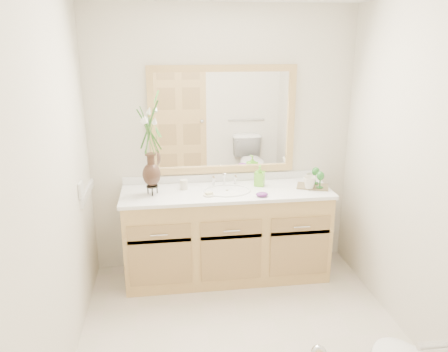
{
  "coord_description": "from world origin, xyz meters",
  "views": [
    {
      "loc": [
        -0.52,
        -2.57,
        2.09
      ],
      "look_at": [
        -0.07,
        0.65,
        1.08
      ],
      "focal_mm": 35.0,
      "sensor_mm": 36.0,
      "label": 1
    }
  ],
  "objects": [
    {
      "name": "vanity",
      "position": [
        0.0,
        1.01,
        0.4
      ],
      "size": [
        1.8,
        0.55,
        0.8
      ],
      "color": "#D9B569",
      "rests_on": "floor"
    },
    {
      "name": "counter",
      "position": [
        0.0,
        1.01,
        0.82
      ],
      "size": [
        1.84,
        0.57,
        0.03
      ],
      "primitive_type": "cube",
      "color": "white",
      "rests_on": "vanity"
    },
    {
      "name": "purple_dish",
      "position": [
        0.27,
        0.82,
        0.85
      ],
      "size": [
        0.11,
        0.09,
        0.04
      ],
      "primitive_type": "ellipsoid",
      "rotation": [
        0.0,
        0.0,
        0.07
      ],
      "color": "#652776",
      "rests_on": "counter"
    },
    {
      "name": "mug_right",
      "position": [
        0.78,
        1.05,
        0.89
      ],
      "size": [
        0.14,
        0.13,
        0.1
      ],
      "primitive_type": "imported",
      "rotation": [
        0.0,
        0.0,
        0.58
      ],
      "color": "beige",
      "rests_on": "tray"
    },
    {
      "name": "wall_right",
      "position": [
        1.2,
        0.0,
        1.2
      ],
      "size": [
        0.02,
        2.6,
        2.4
      ],
      "primitive_type": "cube",
      "color": "beige",
      "rests_on": "floor"
    },
    {
      "name": "flower_vase",
      "position": [
        -0.64,
        1.0,
        1.33
      ],
      "size": [
        0.18,
        0.18,
        0.74
      ],
      "rotation": [
        0.0,
        0.0,
        0.25
      ],
      "color": "black",
      "rests_on": "counter"
    },
    {
      "name": "tray",
      "position": [
        0.78,
        1.0,
        0.84
      ],
      "size": [
        0.32,
        0.27,
        0.01
      ],
      "primitive_type": "cube",
      "rotation": [
        0.0,
        0.0,
        -0.36
      ],
      "color": "olive",
      "rests_on": "counter"
    },
    {
      "name": "mug_left",
      "position": [
        0.72,
        0.94,
        0.9
      ],
      "size": [
        0.14,
        0.14,
        0.11
      ],
      "primitive_type": "imported",
      "rotation": [
        0.0,
        0.0,
        -0.38
      ],
      "color": "beige",
      "rests_on": "tray"
    },
    {
      "name": "wall_back",
      "position": [
        0.0,
        1.3,
        1.2
      ],
      "size": [
        2.4,
        0.02,
        2.4
      ],
      "primitive_type": "cube",
      "color": "beige",
      "rests_on": "floor"
    },
    {
      "name": "soap_dish",
      "position": [
        -0.17,
        0.9,
        0.84
      ],
      "size": [
        0.1,
        0.1,
        0.03
      ],
      "color": "beige",
      "rests_on": "counter"
    },
    {
      "name": "goblet_front",
      "position": [
        0.82,
        0.93,
        0.95
      ],
      "size": [
        0.07,
        0.07,
        0.15
      ],
      "color": "#277629",
      "rests_on": "tray"
    },
    {
      "name": "mirror",
      "position": [
        0.0,
        1.28,
        1.41
      ],
      "size": [
        1.32,
        0.04,
        0.97
      ],
      "color": "white",
      "rests_on": "wall_back"
    },
    {
      "name": "goblet_back",
      "position": [
        0.82,
        1.06,
        0.95
      ],
      "size": [
        0.07,
        0.07,
        0.15
      ],
      "color": "#277629",
      "rests_on": "tray"
    },
    {
      "name": "tumbler",
      "position": [
        -0.37,
        1.1,
        0.87
      ],
      "size": [
        0.07,
        0.07,
        0.09
      ],
      "primitive_type": "cylinder",
      "color": "beige",
      "rests_on": "counter"
    },
    {
      "name": "wall_front",
      "position": [
        0.0,
        -1.3,
        1.2
      ],
      "size": [
        2.4,
        0.02,
        2.4
      ],
      "primitive_type": "cube",
      "color": "beige",
      "rests_on": "floor"
    },
    {
      "name": "soap_bottle",
      "position": [
        0.31,
        1.11,
        0.92
      ],
      "size": [
        0.1,
        0.11,
        0.17
      ],
      "primitive_type": "imported",
      "rotation": [
        0.0,
        0.0,
        -0.42
      ],
      "color": "#6AC82F",
      "rests_on": "counter"
    },
    {
      "name": "sink",
      "position": [
        0.0,
        1.0,
        0.78
      ],
      "size": [
        0.38,
        0.34,
        0.23
      ],
      "color": "white",
      "rests_on": "counter"
    },
    {
      "name": "switch_plate",
      "position": [
        -1.19,
        0.76,
        0.98
      ],
      "size": [
        0.02,
        0.12,
        0.12
      ],
      "primitive_type": "cube",
      "color": "white",
      "rests_on": "wall_left"
    },
    {
      "name": "floor",
      "position": [
        0.0,
        0.0,
        0.0
      ],
      "size": [
        2.6,
        2.6,
        0.0
      ],
      "primitive_type": "plane",
      "color": "beige",
      "rests_on": "ground"
    },
    {
      "name": "wall_left",
      "position": [
        -1.2,
        0.0,
        1.2
      ],
      "size": [
        0.02,
        2.6,
        2.4
      ],
      "primitive_type": "cube",
      "color": "beige",
      "rests_on": "floor"
    }
  ]
}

